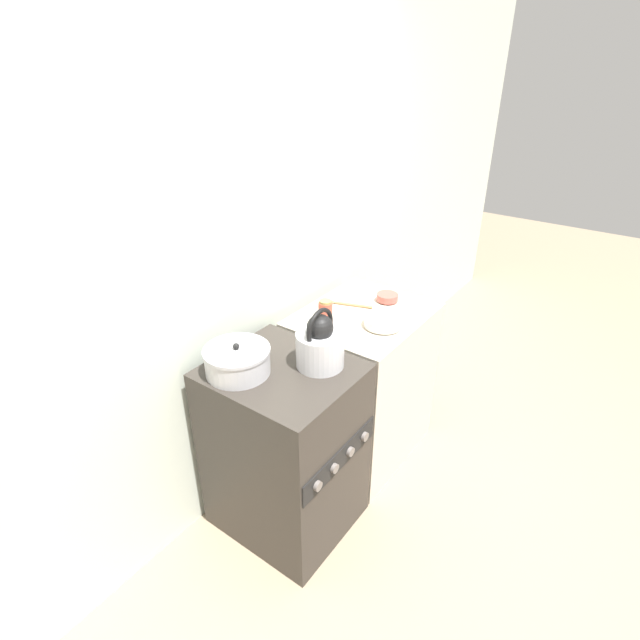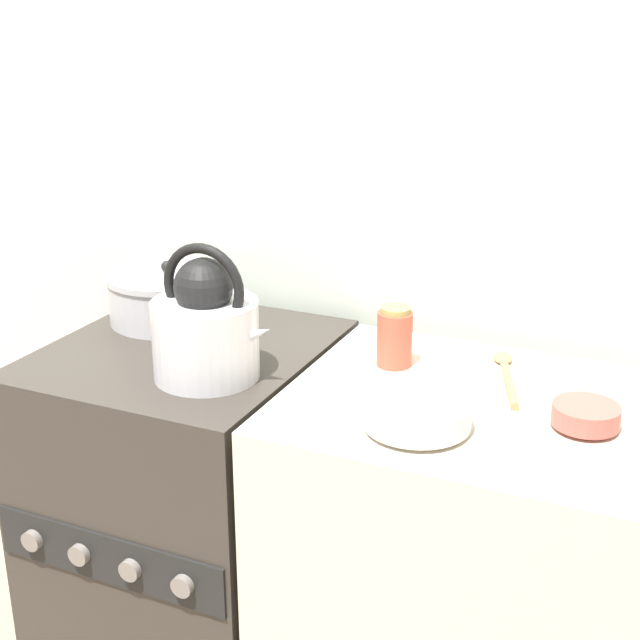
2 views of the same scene
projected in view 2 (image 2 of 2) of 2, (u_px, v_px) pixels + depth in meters
The scene contains 9 objects.
wall_back at pixel (263, 155), 2.13m from camera, with size 7.00×0.06×2.50m.
stove at pixel (194, 525), 2.07m from camera, with size 0.56×0.65×0.89m.
counter at pixel (466, 602), 1.81m from camera, with size 0.72×0.59×0.90m.
kettle at pixel (206, 327), 1.74m from camera, with size 0.26×0.21×0.27m.
cooking_pot at pixel (169, 296), 2.07m from camera, with size 0.28×0.28×0.14m.
enamel_bowl at pixel (417, 414), 1.54m from camera, with size 0.19×0.19×0.05m.
small_ceramic_bowl at pixel (586, 415), 1.55m from camera, with size 0.12×0.12×0.04m.
storage_jar at pixel (395, 337), 1.80m from camera, with size 0.07×0.07×0.13m.
wooden_spoon at pixel (507, 373), 1.76m from camera, with size 0.11×0.26×0.02m.
Camera 2 is at (1.00, -1.19, 1.61)m, focal length 50.00 mm.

